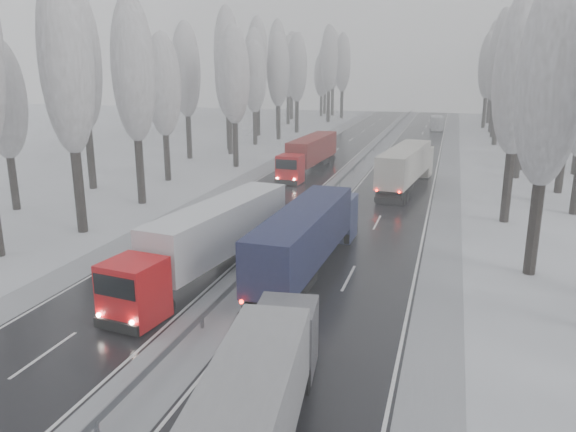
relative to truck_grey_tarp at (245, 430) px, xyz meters
The scene contains 57 objects.
ground 7.78m from the truck_grey_tarp, 137.42° to the left, with size 260.00×260.00×0.00m, color silver.
carriageway_right 35.13m from the truck_grey_tarp, 90.42° to the left, with size 7.50×200.00×0.03m, color black.
carriageway_left 36.74m from the truck_grey_tarp, 107.06° to the left, with size 7.50×200.00×0.03m, color black.
median_slush 35.55m from the truck_grey_tarp, 98.93° to the left, with size 3.00×200.00×0.04m, color #9DA1A5.
shoulder_right 35.44m from the truck_grey_tarp, 82.38° to the left, with size 2.40×200.00×0.04m, color #9DA1A5.
shoulder_left 38.48m from the truck_grey_tarp, 114.13° to the left, with size 2.40×200.00×0.04m, color #9DA1A5.
median_guardrail 35.51m from the truck_grey_tarp, 98.93° to the left, with size 0.12×200.00×0.76m.
tree_16 24.36m from the truck_grey_tarp, 65.31° to the left, with size 3.60×3.60×16.53m.
tree_18 34.42m from the truck_grey_tarp, 74.34° to the left, with size 3.60×3.60×16.58m.
tree_20 42.85m from the truck_grey_tarp, 72.88° to the left, with size 3.60×3.60×15.71m.
tree_21 47.61m from the truck_grey_tarp, 71.71° to the left, with size 3.60×3.60×18.62m.
tree_22 52.58m from the truck_grey_tarp, 77.20° to the left, with size 3.60×3.60×15.86m.
tree_24 58.49m from the truck_grey_tarp, 77.54° to the left, with size 3.60×3.60×20.49m.
tree_26 68.15m from the truck_grey_tarp, 79.70° to the left, with size 3.60×3.60×18.78m.
tree_27 73.49m from the truck_grey_tarp, 74.73° to the left, with size 3.60×3.60×17.62m.
tree_28 78.48m from the truck_grey_tarp, 81.99° to the left, with size 3.60×3.60×19.62m.
tree_29 83.58m from the truck_grey_tarp, 77.34° to the left, with size 3.60×3.60×18.11m.
tree_30 87.97m from the truck_grey_tarp, 82.74° to the left, with size 3.60×3.60×17.86m.
tree_31 92.86m from the truck_grey_tarp, 79.41° to the left, with size 3.60×3.60×18.58m.
tree_32 95.36m from the truck_grey_tarp, 83.27° to the left, with size 3.60×3.60×17.33m.
tree_33 99.56m from the truck_grey_tarp, 81.74° to the left, with size 3.60×3.60×14.33m.
tree_34 102.31m from the truck_grey_tarp, 84.24° to the left, with size 3.60×3.60×17.63m.
tree_35 107.59m from the truck_grey_tarp, 79.55° to the left, with size 3.60×3.60×18.25m.
tree_36 112.35m from the truck_grey_tarp, 84.08° to the left, with size 3.60×3.60×20.23m.
tree_37 117.00m from the truck_grey_tarp, 80.87° to the left, with size 3.60×3.60×16.37m.
tree_38 122.87m from the truck_grey_tarp, 83.80° to the left, with size 3.60×3.60×17.97m.
tree_39 127.08m from the truck_grey_tarp, 82.73° to the left, with size 3.60×3.60×16.19m.
tree_56 30.52m from the truck_grey_tarp, 134.24° to the left, with size 3.60×3.60×18.12m.
tree_57 39.09m from the truck_grey_tarp, 139.97° to the left, with size 3.60×3.60×13.72m.
tree_58 37.20m from the truck_grey_tarp, 124.85° to the left, with size 3.60×3.60×17.21m.
tree_59 45.02m from the truck_grey_tarp, 130.10° to the left, with size 3.60×3.60×18.41m.
tree_60 46.24m from the truck_grey_tarp, 120.64° to the left, with size 3.60×3.60×14.84m.
tree_61 52.55m from the truck_grey_tarp, 123.86° to the left, with size 3.60×3.60×13.95m.
tree_62 53.16m from the truck_grey_tarp, 111.74° to the left, with size 3.60×3.60×16.04m.
tree_63 60.10m from the truck_grey_tarp, 117.39° to the left, with size 3.60×3.60×16.88m.
tree_64 62.96m from the truck_grey_tarp, 112.36° to the left, with size 3.60×3.60×15.42m.
tree_65 67.66m from the truck_grey_tarp, 112.48° to the left, with size 3.60×3.60×19.48m.
tree_66 71.86m from the truck_grey_tarp, 109.34° to the left, with size 3.60×3.60×15.23m.
tree_67 76.20m from the truck_grey_tarp, 109.33° to the left, with size 3.60×3.60×17.09m.
tree_68 77.87m from the truck_grey_tarp, 106.58° to the left, with size 3.60×3.60×16.65m.
tree_69 83.32m from the truck_grey_tarp, 109.01° to the left, with size 3.60×3.60×19.35m.
tree_70 87.49m from the truck_grey_tarp, 104.53° to the left, with size 3.60×3.60×17.09m.
tree_71 92.77m from the truck_grey_tarp, 106.77° to the left, with size 3.60×3.60×19.61m.
tree_72 97.03m from the truck_grey_tarp, 104.63° to the left, with size 3.60×3.60×15.11m.
tree_73 101.75m from the truck_grey_tarp, 105.64° to the left, with size 3.60×3.60×17.22m.
tree_74 106.92m from the truck_grey_tarp, 101.15° to the left, with size 3.60×3.60×19.68m.
tree_75 112.82m from the truck_grey_tarp, 105.33° to the left, with size 3.60×3.60×18.60m.
tree_76 115.87m from the truck_grey_tarp, 99.75° to the left, with size 3.60×3.60×18.55m.
tree_77 120.65m from the truck_grey_tarp, 102.06° to the left, with size 3.60×3.60×14.32m.
tree_78 123.01m from the truck_grey_tarp, 100.85° to the left, with size 3.60×3.60×19.55m.
tree_79 127.34m from the truck_grey_tarp, 101.74° to the left, with size 3.60×3.60×17.07m.
truck_grey_tarp is the anchor object (origin of this frame).
truck_blue_box 17.44m from the truck_grey_tarp, 98.59° to the left, with size 2.96×15.79×4.03m.
truck_cream_box 41.80m from the truck_grey_tarp, 88.91° to the left, with size 4.34×16.20×4.12m.
box_truck_distant 94.82m from the truck_grey_tarp, 88.89° to the left, with size 2.64×7.07×2.59m.
truck_red_white 17.22m from the truck_grey_tarp, 116.91° to the left, with size 4.43×15.59×3.96m.
truck_red_red 48.71m from the truck_grey_tarp, 102.12° to the left, with size 3.06×15.00×3.82m.
Camera 1 is at (10.25, -17.19, 11.56)m, focal length 35.00 mm.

